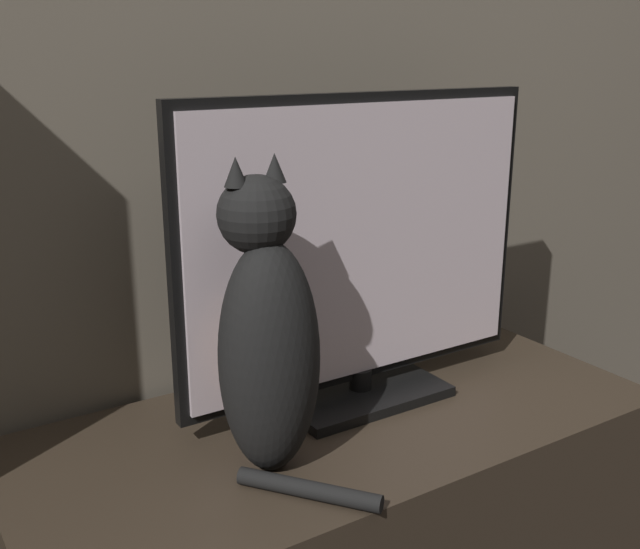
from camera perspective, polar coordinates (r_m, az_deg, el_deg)
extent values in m
cube|color=#33281E|center=(1.55, 1.53, -18.54)|extent=(1.21, 0.55, 0.46)
cube|color=black|center=(1.51, 3.08, -8.97)|extent=(0.33, 0.20, 0.02)
cylinder|color=black|center=(1.50, 3.10, -7.92)|extent=(0.04, 0.04, 0.04)
cube|color=black|center=(1.41, 3.09, 2.50)|extent=(0.76, 0.02, 0.55)
cube|color=silver|center=(1.40, 3.42, 2.38)|extent=(0.72, 0.01, 0.51)
ellipsoid|color=black|center=(1.19, -3.87, -6.44)|extent=(0.17, 0.16, 0.39)
ellipsoid|color=olive|center=(1.25, -5.17, -6.45)|extent=(0.09, 0.05, 0.21)
sphere|color=black|center=(1.15, -4.86, 4.58)|extent=(0.13, 0.13, 0.12)
cone|color=black|center=(1.12, -6.45, 7.79)|extent=(0.04, 0.04, 0.04)
cone|color=black|center=(1.15, -3.48, 8.13)|extent=(0.04, 0.04, 0.04)
cylinder|color=black|center=(1.20, -0.87, -16.06)|extent=(0.16, 0.20, 0.03)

